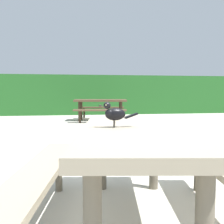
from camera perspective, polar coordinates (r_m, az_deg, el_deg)
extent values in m
plane|color=beige|center=(2.39, 5.09, -20.14)|extent=(60.00, 60.00, 0.00)
cube|color=#235B23|center=(12.14, -6.46, 3.87)|extent=(28.00, 2.10, 1.74)
cube|color=gray|center=(1.89, 5.13, -4.33)|extent=(1.02, 1.89, 0.07)
cylinder|color=#635B4C|center=(2.65, -2.25, -9.94)|extent=(0.09, 0.09, 0.67)
cylinder|color=#635B4C|center=(2.68, 9.35, -9.80)|extent=(0.09, 0.09, 0.67)
cube|color=gray|center=(2.02, -15.65, -12.38)|extent=(0.53, 1.73, 0.05)
cylinder|color=#635B4C|center=(2.68, -11.85, -12.99)|extent=(0.07, 0.07, 0.39)
cylinder|color=#635B4C|center=(2.77, 18.63, -12.52)|extent=(0.07, 0.07, 0.39)
ellipsoid|color=black|center=(1.83, 0.73, -0.50)|extent=(0.16, 0.08, 0.09)
ellipsoid|color=black|center=(1.81, -0.53, -0.32)|extent=(0.07, 0.07, 0.06)
sphere|color=black|center=(1.81, -1.11, 1.45)|extent=(0.05, 0.05, 0.05)
sphere|color=#EAE08C|center=(1.78, -1.33, 1.58)|extent=(0.01, 0.01, 0.01)
sphere|color=#EAE08C|center=(1.82, -1.60, 1.64)|extent=(0.01, 0.01, 0.01)
cone|color=black|center=(1.80, -2.38, 1.44)|extent=(0.03, 0.02, 0.02)
cube|color=black|center=(1.86, 4.31, -0.84)|extent=(0.10, 0.04, 0.04)
cylinder|color=#47423D|center=(1.82, 0.62, -2.68)|extent=(0.01, 0.01, 0.05)
cylinder|color=#47423D|center=(1.84, 0.40, -2.58)|extent=(0.01, 0.01, 0.05)
cube|color=brown|center=(8.87, -2.59, 2.60)|extent=(1.89, 1.01, 0.07)
cylinder|color=#382B1D|center=(8.63, 2.03, 0.09)|extent=(0.09, 0.09, 0.67)
cylinder|color=#382B1D|center=(9.16, 1.86, 0.35)|extent=(0.09, 0.09, 0.67)
cylinder|color=#382B1D|center=(8.67, -7.28, 0.08)|extent=(0.09, 0.09, 0.67)
cylinder|color=#382B1D|center=(9.20, -6.91, 0.33)|extent=(0.09, 0.09, 0.67)
cube|color=brown|center=(8.18, -2.74, 0.41)|extent=(1.73, 0.52, 0.05)
cylinder|color=#382B1D|center=(8.21, 1.75, -1.12)|extent=(0.07, 0.07, 0.39)
cylinder|color=#382B1D|center=(8.25, -7.19, -1.12)|extent=(0.07, 0.07, 0.39)
cube|color=brown|center=(9.58, -2.46, 1.01)|extent=(1.73, 0.52, 0.05)
cylinder|color=#382B1D|center=(9.60, 1.38, -0.30)|extent=(0.07, 0.07, 0.39)
cylinder|color=#382B1D|center=(9.63, -6.27, -0.31)|extent=(0.07, 0.07, 0.39)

